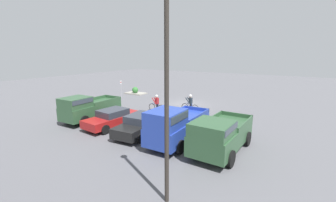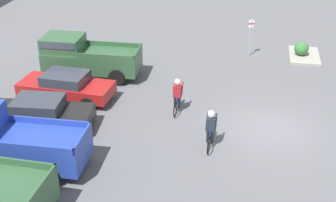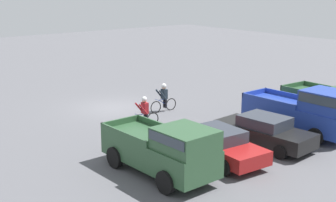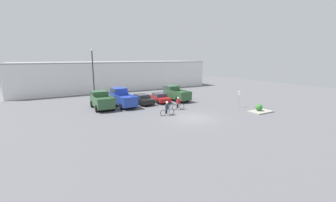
% 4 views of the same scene
% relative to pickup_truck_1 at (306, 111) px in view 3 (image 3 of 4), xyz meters
% --- Properties ---
extents(ground_plane, '(80.00, 80.00, 0.00)m').
position_rel_pickup_truck_1_xyz_m(ground_plane, '(4.53, -9.97, -1.19)').
color(ground_plane, '#56565B').
extents(pickup_truck_1, '(2.24, 5.49, 2.34)m').
position_rel_pickup_truck_1_xyz_m(pickup_truck_1, '(0.00, 0.00, 0.00)').
color(pickup_truck_1, '#233D9E').
rests_on(pickup_truck_1, ground_plane).
extents(sedan_0, '(2.21, 4.64, 1.38)m').
position_rel_pickup_truck_1_xyz_m(sedan_0, '(2.81, -0.18, -0.50)').
color(sedan_0, black).
rests_on(sedan_0, ground_plane).
extents(sedan_1, '(2.17, 4.60, 1.34)m').
position_rel_pickup_truck_1_xyz_m(sedan_1, '(5.61, -0.27, -0.51)').
color(sedan_1, maroon).
rests_on(sedan_1, ground_plane).
extents(pickup_truck_2, '(2.24, 5.10, 2.15)m').
position_rel_pickup_truck_1_xyz_m(pickup_truck_2, '(8.40, -0.24, -0.07)').
color(pickup_truck_2, '#2D5133').
rests_on(pickup_truck_2, ground_plane).
extents(cyclist_0, '(1.80, 0.46, 1.64)m').
position_rel_pickup_truck_1_xyz_m(cyclist_0, '(5.40, -5.72, -0.36)').
color(cyclist_0, black).
rests_on(cyclist_0, ground_plane).
extents(cyclist_1, '(1.80, 0.46, 1.65)m').
position_rel_pickup_truck_1_xyz_m(cyclist_1, '(2.75, -7.52, -0.33)').
color(cyclist_1, black).
rests_on(cyclist_1, ground_plane).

